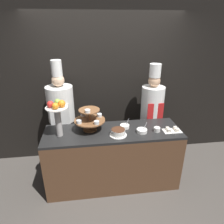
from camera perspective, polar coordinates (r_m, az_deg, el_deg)
name	(u,v)px	position (r m, az deg, el deg)	size (l,w,h in m)	color
ground_plane	(116,196)	(3.16, 1.06, -22.87)	(14.00, 14.00, 0.00)	#47423D
wall_back	(106,81)	(3.47, -1.70, 8.76)	(10.00, 0.06, 2.80)	black
buffet_counter	(113,157)	(3.09, 0.25, -12.85)	(1.94, 0.62, 0.91)	brown
tiered_stand	(90,119)	(2.80, -6.43, -1.86)	(0.43, 0.43, 0.36)	brown
fruit_pedestal	(57,112)	(2.67, -15.33, -0.09)	(0.29, 0.29, 0.51)	#B2ADA8
cake_round	(118,132)	(2.72, 1.76, -5.84)	(0.24, 0.24, 0.09)	white
cup_white	(157,129)	(2.88, 12.74, -4.87)	(0.09, 0.09, 0.06)	white
cake_square_tray	(172,130)	(2.95, 16.80, -4.92)	(0.25, 0.15, 0.05)	white
serving_bowl_near	(142,131)	(2.82, 8.53, -5.31)	(0.15, 0.15, 0.15)	white
serving_bowl_far	(125,126)	(2.92, 3.65, -4.10)	(0.14, 0.14, 0.15)	white
chef_left	(62,115)	(3.25, -14.18, -0.74)	(0.41, 0.41, 1.84)	#38332D
chef_center_left	(152,111)	(3.41, 11.26, 0.18)	(0.37, 0.37, 1.75)	#38332D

